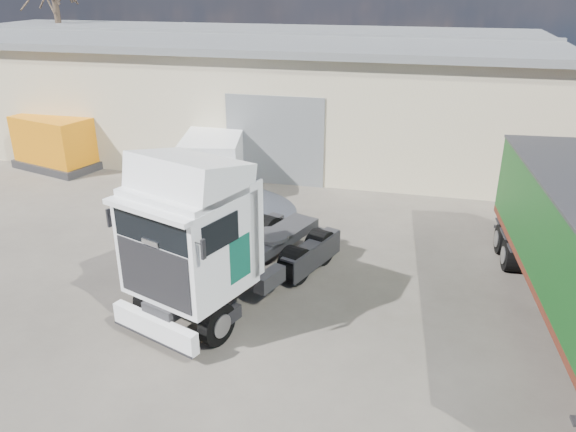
# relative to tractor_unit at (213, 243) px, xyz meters

# --- Properties ---
(ground) EXTENTS (120.00, 120.00, 0.00)m
(ground) POSITION_rel_tractor_unit_xyz_m (1.06, -0.56, -1.82)
(ground) COLOR black
(ground) RESTS_ON ground
(warehouse) EXTENTS (30.60, 12.60, 5.42)m
(warehouse) POSITION_rel_tractor_unit_xyz_m (-4.94, 15.43, 0.85)
(warehouse) COLOR #C0B794
(warehouse) RESTS_ON ground
(tractor_unit) EXTENTS (4.48, 6.75, 4.32)m
(tractor_unit) POSITION_rel_tractor_unit_xyz_m (0.00, 0.00, 0.00)
(tractor_unit) COLOR black
(tractor_unit) RESTS_ON ground
(panel_van) EXTENTS (3.26, 5.67, 2.18)m
(panel_van) POSITION_rel_tractor_unit_xyz_m (-3.27, 8.89, -0.69)
(panel_van) COLOR black
(panel_van) RESTS_ON ground
(orange_skip) EXTENTS (4.16, 3.23, 2.29)m
(orange_skip) POSITION_rel_tractor_unit_xyz_m (-10.79, 9.24, -0.82)
(orange_skip) COLOR #2D2D30
(orange_skip) RESTS_ON ground
(gravel_heap) EXTENTS (7.25, 7.25, 1.15)m
(gravel_heap) POSITION_rel_tractor_unit_xyz_m (-2.07, 6.63, -1.28)
(gravel_heap) COLOR black
(gravel_heap) RESTS_ON ground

